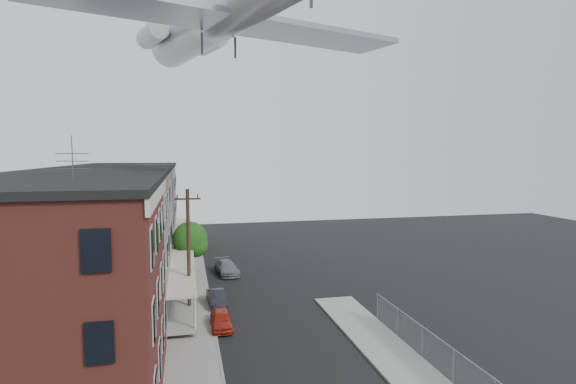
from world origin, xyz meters
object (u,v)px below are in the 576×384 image
at_px(street_tree, 192,241).
at_px(airplane, 221,14).
at_px(utility_pole, 189,250).
at_px(car_near, 221,320).
at_px(car_far, 227,268).
at_px(car_mid, 217,298).

relative_size(street_tree, airplane, 0.17).
xyz_separation_m(utility_pole, street_tree, (0.33, 9.92, -1.22)).
xyz_separation_m(car_near, airplane, (0.71, 6.12, 21.35)).
relative_size(car_near, airplane, 0.11).
relative_size(street_tree, car_far, 1.19).
bearing_deg(car_mid, car_far, 75.82).
relative_size(car_near, car_mid, 0.98).
distance_m(car_far, airplane, 22.49).
bearing_deg(utility_pole, street_tree, 88.11).
bearing_deg(street_tree, airplane, -70.78).
relative_size(car_far, airplane, 0.14).
height_order(street_tree, car_near, street_tree).
height_order(car_near, car_far, car_far).
xyz_separation_m(utility_pole, car_far, (3.57, 10.28, -4.04)).
height_order(car_mid, airplane, airplane).
relative_size(car_mid, car_far, 0.80).
relative_size(car_mid, airplane, 0.11).
distance_m(street_tree, car_mid, 9.08).
relative_size(utility_pole, car_far, 2.06).
bearing_deg(car_mid, utility_pole, -147.62).
xyz_separation_m(street_tree, car_mid, (1.67, -8.45, -2.88)).
height_order(utility_pole, airplane, airplane).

